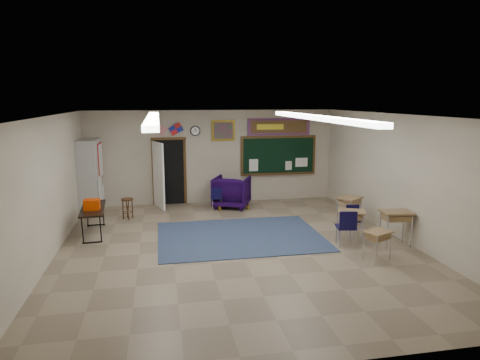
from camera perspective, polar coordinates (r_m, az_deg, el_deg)
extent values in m
plane|color=gray|center=(9.90, -0.29, -9.04)|extent=(9.00, 9.00, 0.00)
cube|color=beige|center=(13.88, -3.67, 3.09)|extent=(8.00, 0.04, 3.00)
cube|color=beige|center=(5.29, 8.71, -9.95)|extent=(8.00, 0.04, 3.00)
cube|color=beige|center=(9.62, -24.43, -1.33)|extent=(0.04, 9.00, 3.00)
cube|color=beige|center=(10.94, 20.78, 0.30)|extent=(0.04, 9.00, 3.00)
cube|color=silver|center=(9.32, -0.31, 8.58)|extent=(8.00, 9.00, 0.04)
cube|color=navy|center=(10.67, -0.01, -7.49)|extent=(4.00, 3.00, 0.02)
cube|color=black|center=(13.84, -9.41, 1.06)|extent=(0.95, 0.04, 2.10)
cube|color=white|center=(13.41, -10.83, 0.61)|extent=(0.35, 0.86, 2.05)
cube|color=#503317|center=(14.29, 5.14, 3.29)|extent=(2.55, 0.05, 1.30)
cube|color=black|center=(14.28, 5.16, 3.28)|extent=(2.40, 0.03, 1.15)
cube|color=#503317|center=(14.32, 5.17, 0.88)|extent=(2.40, 0.12, 0.04)
cube|color=red|center=(14.20, 5.21, 7.10)|extent=(2.10, 0.04, 0.55)
cube|color=brown|center=(14.19, 5.22, 7.09)|extent=(1.90, 0.03, 0.40)
cube|color=olive|center=(13.81, -2.25, 6.61)|extent=(0.75, 0.05, 0.65)
cube|color=#A51466|center=(13.80, -2.24, 6.61)|extent=(0.62, 0.03, 0.52)
cylinder|color=black|center=(13.71, -6.00, 6.53)|extent=(0.32, 0.05, 0.32)
cylinder|color=white|center=(13.69, -5.99, 6.52)|extent=(0.26, 0.02, 0.26)
cube|color=#A5A5A0|center=(13.36, -19.33, 0.45)|extent=(0.55, 1.25, 2.20)
imported|color=#170430|center=(13.39, -1.12, -1.58)|extent=(1.38, 1.40, 0.97)
cube|color=olive|center=(10.49, 14.65, -4.08)|extent=(0.76, 0.68, 0.04)
cube|color=brown|center=(10.52, 14.62, -4.63)|extent=(0.66, 0.58, 0.13)
cube|color=olive|center=(11.80, 14.44, -2.33)|extent=(0.80, 0.76, 0.04)
cube|color=brown|center=(11.83, 14.42, -2.83)|extent=(0.69, 0.65, 0.13)
cube|color=olive|center=(9.40, 17.93, -6.60)|extent=(0.66, 0.59, 0.04)
cube|color=brown|center=(9.43, 17.90, -7.12)|extent=(0.57, 0.51, 0.11)
cube|color=olive|center=(10.47, 20.17, -4.05)|extent=(0.73, 0.58, 0.05)
cube|color=brown|center=(10.50, 20.13, -4.65)|extent=(0.63, 0.49, 0.14)
cube|color=black|center=(11.31, -19.03, -3.59)|extent=(0.68, 1.70, 0.05)
cube|color=#DE3B03|center=(11.05, -19.15, -3.12)|extent=(0.37, 0.28, 0.26)
cylinder|color=#462B15|center=(12.46, -14.80, -2.51)|extent=(0.33, 0.33, 0.04)
torus|color=#462B15|center=(12.55, -14.72, -4.16)|extent=(0.27, 0.27, 0.02)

